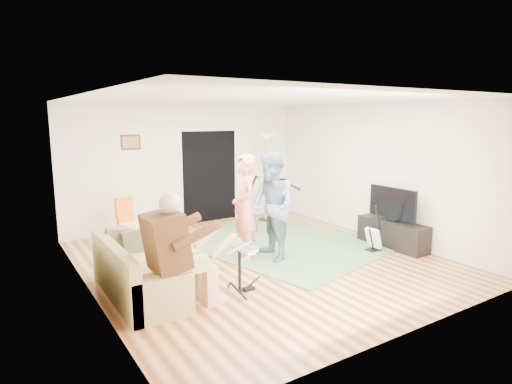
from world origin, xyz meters
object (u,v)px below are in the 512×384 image
at_px(singer, 245,207).
at_px(guitarist, 271,207).
at_px(guitar_spare, 374,238).
at_px(television, 392,203).
at_px(sofa, 133,279).
at_px(torchiere_lamp, 266,162).
at_px(drum_kit, 240,271).
at_px(tv_cabinet, 392,234).
at_px(dining_chair, 130,228).

distance_m(singer, guitarist, 0.46).
relative_size(guitar_spare, television, 0.83).
distance_m(sofa, guitar_spare, 4.30).
bearing_deg(sofa, torchiere_lamp, 33.93).
bearing_deg(torchiere_lamp, guitarist, -122.10).
distance_m(drum_kit, guitar_spare, 3.02).
bearing_deg(television, drum_kit, -175.29).
bearing_deg(guitarist, sofa, -76.57).
relative_size(guitar_spare, tv_cabinet, 0.61).
xyz_separation_m(singer, tv_cabinet, (2.68, -0.94, -0.65)).
xyz_separation_m(singer, torchiere_lamp, (1.85, 2.09, 0.49)).
bearing_deg(guitarist, guitar_spare, 77.93).
relative_size(guitarist, television, 1.80).
bearing_deg(drum_kit, guitar_spare, 5.63).
bearing_deg(dining_chair, television, -53.79).
bearing_deg(guitarist, television, 81.19).
bearing_deg(dining_chair, sofa, -124.45).
distance_m(guitarist, television, 2.37).
bearing_deg(drum_kit, tv_cabinet, 4.65).
height_order(guitar_spare, television, television).
bearing_deg(television, tv_cabinet, -0.00).
xyz_separation_m(guitar_spare, torchiere_lamp, (-0.33, 3.02, 1.14)).
xyz_separation_m(sofa, guitar_spare, (4.29, -0.35, -0.01)).
xyz_separation_m(guitarist, dining_chair, (-1.78, 2.18, -0.60)).
height_order(drum_kit, dining_chair, dining_chair).
bearing_deg(singer, dining_chair, -128.70).
height_order(sofa, guitarist, guitarist).
xyz_separation_m(drum_kit, dining_chair, (-0.60, 3.11, 0.01)).
bearing_deg(drum_kit, torchiere_lamp, 51.12).
distance_m(sofa, guitarist, 2.56).
bearing_deg(drum_kit, singer, 56.05).
height_order(guitarist, tv_cabinet, guitarist).
distance_m(drum_kit, dining_chair, 3.16).
bearing_deg(torchiere_lamp, tv_cabinet, -74.67).
distance_m(torchiere_lamp, tv_cabinet, 3.34).
height_order(drum_kit, television, television).
bearing_deg(dining_chair, guitarist, -69.71).
bearing_deg(guitarist, singer, -122.78).
height_order(sofa, guitar_spare, guitar_spare).
bearing_deg(tv_cabinet, guitarist, 164.53).
bearing_deg(guitar_spare, sofa, 175.29).
xyz_separation_m(guitar_spare, television, (0.45, -0.01, 0.61)).
xyz_separation_m(sofa, television, (4.74, -0.37, 0.59)).
bearing_deg(singer, guitarist, 64.40).
height_order(guitarist, guitar_spare, guitarist).
height_order(drum_kit, singer, singer).
relative_size(singer, torchiere_lamp, 0.89).
bearing_deg(torchiere_lamp, singer, -131.49).
relative_size(singer, guitarist, 0.98).
bearing_deg(singer, drum_kit, -19.79).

